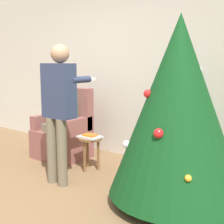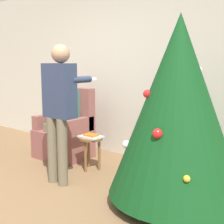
# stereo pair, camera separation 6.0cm
# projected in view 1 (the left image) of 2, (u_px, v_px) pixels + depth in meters

# --- Properties ---
(ground_plane) EXTENTS (14.00, 14.00, 0.00)m
(ground_plane) POSITION_uv_depth(u_px,v_px,m) (3.00, 206.00, 3.20)
(ground_plane) COLOR brown
(wall_back) EXTENTS (8.00, 0.06, 2.70)m
(wall_back) POSITION_uv_depth(u_px,v_px,m) (128.00, 69.00, 4.72)
(wall_back) COLOR beige
(wall_back) RESTS_ON ground_plane
(christmas_tree) EXTENTS (1.39, 1.39, 1.93)m
(christmas_tree) POSITION_uv_depth(u_px,v_px,m) (178.00, 107.00, 3.12)
(christmas_tree) COLOR brown
(christmas_tree) RESTS_ON ground_plane
(armchair) EXTENTS (0.76, 0.64, 1.07)m
(armchair) POSITION_uv_depth(u_px,v_px,m) (64.00, 134.00, 4.79)
(armchair) COLOR brown
(armchair) RESTS_ON ground_plane
(person_seated) EXTENTS (0.36, 0.46, 1.25)m
(person_seated) POSITION_uv_depth(u_px,v_px,m) (62.00, 113.00, 4.71)
(person_seated) COLOR #6B604C
(person_seated) RESTS_ON ground_plane
(person_standing) EXTENTS (0.42, 0.57, 1.66)m
(person_standing) POSITION_uv_depth(u_px,v_px,m) (59.00, 102.00, 3.67)
(person_standing) COLOR #6B604C
(person_standing) RESTS_ON ground_plane
(side_stool) EXTENTS (0.32, 0.32, 0.45)m
(side_stool) POSITION_uv_depth(u_px,v_px,m) (90.00, 144.00, 4.22)
(side_stool) COLOR brown
(side_stool) RESTS_ON ground_plane
(laptop) EXTENTS (0.31, 0.23, 0.02)m
(laptop) POSITION_uv_depth(u_px,v_px,m) (90.00, 137.00, 4.20)
(laptop) COLOR silver
(laptop) RESTS_ON side_stool
(book) EXTENTS (0.18, 0.12, 0.02)m
(book) POSITION_uv_depth(u_px,v_px,m) (90.00, 135.00, 4.20)
(book) COLOR orange
(book) RESTS_ON laptop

